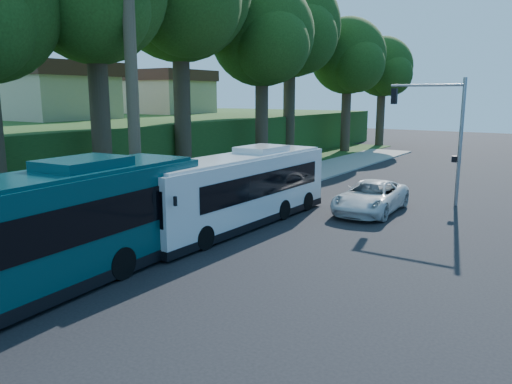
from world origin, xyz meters
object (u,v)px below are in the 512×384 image
Objects in this scene: teal_bus at (32,234)px; pickup at (371,197)px; bus_shelter at (129,187)px; white_bus at (239,189)px.

pickup is at bearing 70.47° from teal_bus.
teal_bus is (4.10, -7.58, 0.16)m from bus_shelter.
white_bus reaches higher than pickup.
white_bus is (4.40, 2.79, -0.05)m from bus_shelter.
white_bus reaches higher than bus_shelter.
pickup is at bearing 45.21° from bus_shelter.
bus_shelter is 0.54× the size of pickup.
bus_shelter is 12.32m from pickup.
bus_shelter reaches higher than pickup.
bus_shelter is 8.62m from teal_bus.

